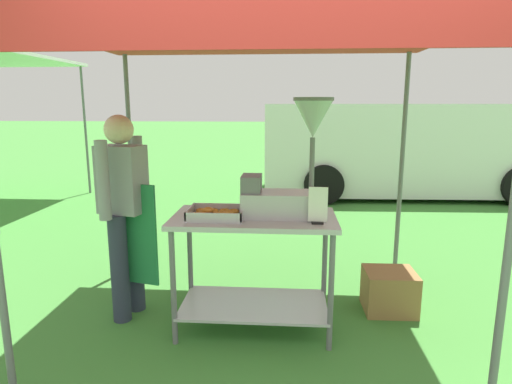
# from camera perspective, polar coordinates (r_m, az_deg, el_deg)

# --- Properties ---
(ground_plane) EXTENTS (70.00, 70.00, 0.00)m
(ground_plane) POSITION_cam_1_polar(r_m,az_deg,el_deg) (8.41, 4.38, -0.13)
(ground_plane) COLOR #3D7F33
(stall_canopy) EXTENTS (2.89, 2.32, 2.21)m
(stall_canopy) POSITION_cam_1_polar(r_m,az_deg,el_deg) (3.19, -0.14, 19.45)
(stall_canopy) COLOR slate
(stall_canopy) RESTS_ON ground
(donut_cart) EXTENTS (1.19, 0.64, 0.88)m
(donut_cart) POSITION_cam_1_polar(r_m,az_deg,el_deg) (3.24, -0.26, -7.67)
(donut_cart) COLOR #B7B7BC
(donut_cart) RESTS_ON ground
(donut_tray) EXTENTS (0.40, 0.32, 0.07)m
(donut_tray) POSITION_cam_1_polar(r_m,az_deg,el_deg) (3.13, -5.41, -2.94)
(donut_tray) COLOR #B7B7BC
(donut_tray) RESTS_ON donut_cart
(donut_fryer) EXTENTS (0.64, 0.28, 0.85)m
(donut_fryer) POSITION_cam_1_polar(r_m,az_deg,el_deg) (3.10, 4.58, 2.84)
(donut_fryer) COLOR #B7B7BC
(donut_fryer) RESTS_ON donut_cart
(menu_sign) EXTENTS (0.13, 0.05, 0.26)m
(menu_sign) POSITION_cam_1_polar(r_m,az_deg,el_deg) (2.97, 8.14, -2.11)
(menu_sign) COLOR black
(menu_sign) RESTS_ON donut_cart
(vendor) EXTENTS (0.47, 0.54, 1.61)m
(vendor) POSITION_cam_1_polar(r_m,az_deg,el_deg) (3.52, -16.94, -1.87)
(vendor) COLOR #2D3347
(vendor) RESTS_ON ground
(supply_crate) EXTENTS (0.42, 0.37, 0.34)m
(supply_crate) POSITION_cam_1_polar(r_m,az_deg,el_deg) (3.83, 17.13, -12.34)
(supply_crate) COLOR olive
(supply_crate) RESTS_ON ground
(van_white) EXTENTS (5.38, 2.23, 1.69)m
(van_white) POSITION_cam_1_polar(r_m,az_deg,el_deg) (8.68, 19.14, 5.50)
(van_white) COLOR white
(van_white) RESTS_ON ground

